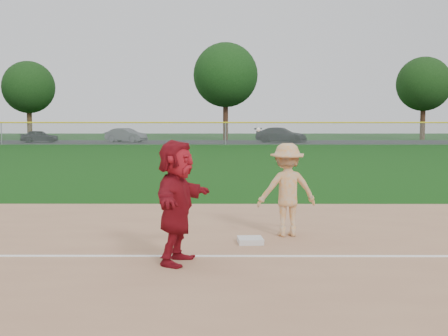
{
  "coord_description": "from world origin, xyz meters",
  "views": [
    {
      "loc": [
        0.04,
        -9.99,
        2.31
      ],
      "look_at": [
        0.0,
        1.5,
        1.3
      ],
      "focal_mm": 45.0,
      "sensor_mm": 36.0,
      "label": 1
    }
  ],
  "objects_px": {
    "base_runner": "(177,202)",
    "car_mid": "(126,135)",
    "car_left": "(40,136)",
    "first_base": "(250,240)",
    "car_right": "(281,135)"
  },
  "relations": [
    {
      "from": "first_base",
      "to": "car_right",
      "type": "bearing_deg",
      "value": 83.68
    },
    {
      "from": "car_mid",
      "to": "car_right",
      "type": "bearing_deg",
      "value": -67.27
    },
    {
      "from": "base_runner",
      "to": "car_left",
      "type": "xyz_separation_m",
      "value": [
        -17.53,
        46.28,
        -0.38
      ]
    },
    {
      "from": "car_left",
      "to": "car_mid",
      "type": "xyz_separation_m",
      "value": [
        8.34,
        0.86,
        0.09
      ]
    },
    {
      "from": "car_left",
      "to": "car_right",
      "type": "relative_size",
      "value": 0.7
    },
    {
      "from": "base_runner",
      "to": "car_left",
      "type": "relative_size",
      "value": 0.55
    },
    {
      "from": "base_runner",
      "to": "car_right",
      "type": "relative_size",
      "value": 0.39
    },
    {
      "from": "first_base",
      "to": "car_right",
      "type": "xyz_separation_m",
      "value": [
        5.0,
        45.14,
        0.68
      ]
    },
    {
      "from": "car_mid",
      "to": "car_right",
      "type": "distance_m",
      "value": 15.43
    },
    {
      "from": "base_runner",
      "to": "car_mid",
      "type": "distance_m",
      "value": 48.03
    },
    {
      "from": "base_runner",
      "to": "car_right",
      "type": "xyz_separation_m",
      "value": [
        6.23,
        46.57,
        -0.25
      ]
    },
    {
      "from": "first_base",
      "to": "base_runner",
      "type": "height_order",
      "value": "base_runner"
    },
    {
      "from": "first_base",
      "to": "car_mid",
      "type": "distance_m",
      "value": 46.89
    },
    {
      "from": "base_runner",
      "to": "car_mid",
      "type": "xyz_separation_m",
      "value": [
        -9.18,
        47.15,
        -0.3
      ]
    },
    {
      "from": "base_runner",
      "to": "car_right",
      "type": "distance_m",
      "value": 46.99
    }
  ]
}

